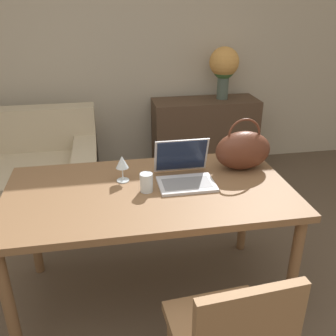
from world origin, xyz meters
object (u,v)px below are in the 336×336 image
Objects in this scene: wine_glass at (122,164)px; flower_vase at (224,66)px; handbag at (243,150)px; drinking_glass at (146,183)px; laptop at (184,170)px; couch at (12,178)px.

flower_vase is (1.13, 1.67, 0.23)m from wine_glass.
handbag is at bearing -103.60° from flower_vase.
laptop is at bearing 23.02° from drinking_glass.
couch is 4.75× the size of laptop.
drinking_glass is at bearing -119.09° from flower_vase.
handbag reaches higher than couch.
laptop reaches higher than couch.
wine_glass is at bearing -52.73° from couch.
drinking_glass is at bearing -163.11° from handbag.
wine_glass reaches higher than couch.
couch is at bearing 135.25° from laptop.
handbag is 0.66× the size of flower_vase.
wine_glass is 0.46× the size of handbag.
handbag is 1.70m from flower_vase.
flower_vase reaches higher than drinking_glass.
flower_vase is at bearing 76.40° from handbag.
wine_glass is (-0.12, 0.15, 0.06)m from drinking_glass.
drinking_glass is at bearing -52.57° from couch.
couch is at bearing 144.73° from handbag.
drinking_glass reaches higher than couch.
handbag is (1.66, -1.18, 0.62)m from couch.
laptop is 0.25m from drinking_glass.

